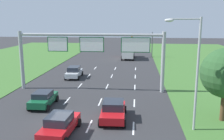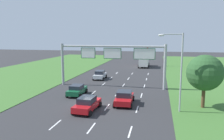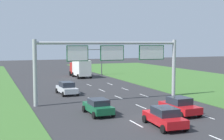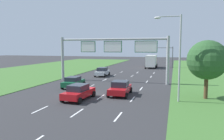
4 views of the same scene
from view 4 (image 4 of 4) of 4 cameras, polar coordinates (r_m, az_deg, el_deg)
ground_plane at (r=24.52m, az=-6.83°, el=-6.77°), size 200.00×200.00×0.00m
grass_verge_left at (r=44.45m, az=-27.19°, el=-1.62°), size 24.00×120.00×0.06m
lane_dashes_inner_left at (r=27.90m, az=-7.75°, el=-5.21°), size 0.14×44.40×0.01m
lane_dashes_inner_right at (r=26.70m, az=-0.83°, el=-5.67°), size 0.14×44.40×0.01m
lane_dashes_slip at (r=25.92m, az=6.64°, el=-6.06°), size 0.14×44.40×0.01m
car_near_red at (r=40.84m, az=-2.54°, el=-0.45°), size 2.24×4.33×1.63m
car_lead_silver at (r=29.61m, az=-10.06°, el=-3.11°), size 2.08×4.02×1.48m
car_mid_lane at (r=22.89m, az=-8.71°, el=-5.68°), size 2.34×4.47×1.58m
car_far_ahead at (r=24.76m, az=2.15°, el=-4.72°), size 2.32×4.35×1.59m
box_truck at (r=57.78m, az=10.30°, el=2.29°), size 2.71×7.29×3.34m
sign_gantry at (r=33.49m, az=0.39°, el=5.20°), size 17.24×0.44×7.00m
traffic_light_mast at (r=59.80m, az=13.70°, el=4.34°), size 4.76×0.49×5.60m
street_lamp at (r=22.07m, az=16.35°, el=4.92°), size 2.61×0.32×8.50m
roadside_tree_near at (r=24.37m, az=23.61°, el=2.40°), size 4.05×4.05×6.12m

